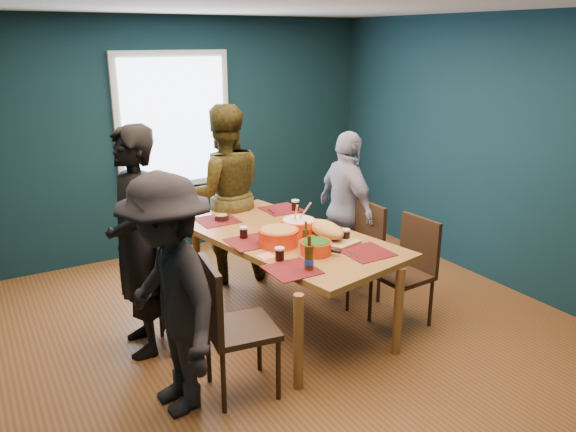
{
  "coord_description": "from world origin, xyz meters",
  "views": [
    {
      "loc": [
        -2.13,
        -3.74,
        2.46
      ],
      "look_at": [
        0.22,
        0.27,
        0.97
      ],
      "focal_mm": 35.0,
      "sensor_mm": 36.0,
      "label": 1
    }
  ],
  "objects_px": {
    "chair_left_mid": "(174,283)",
    "chair_right_mid": "(361,244)",
    "person_far_left": "(136,243)",
    "bowl_dumpling": "(298,226)",
    "bowl_salad": "(279,236)",
    "cutting_board": "(326,231)",
    "chair_right_near": "(410,263)",
    "person_right": "(347,209)",
    "chair_left_near": "(228,319)",
    "bowl_herbs": "(316,247)",
    "chair_right_far": "(338,234)",
    "person_near_left": "(169,296)",
    "chair_left_far": "(168,258)",
    "dining_table": "(286,243)",
    "person_back": "(224,194)"
  },
  "relations": [
    {
      "from": "chair_left_mid",
      "to": "chair_right_mid",
      "type": "xyz_separation_m",
      "value": [
        1.86,
        -0.05,
        -0.01
      ]
    },
    {
      "from": "chair_left_mid",
      "to": "person_far_left",
      "type": "height_order",
      "value": "person_far_left"
    },
    {
      "from": "chair_right_mid",
      "to": "bowl_dumpling",
      "type": "relative_size",
      "value": 3.05
    },
    {
      "from": "bowl_salad",
      "to": "cutting_board",
      "type": "bearing_deg",
      "value": -11.1
    },
    {
      "from": "chair_right_near",
      "to": "person_right",
      "type": "xyz_separation_m",
      "value": [
        0.03,
        1.0,
        0.23
      ]
    },
    {
      "from": "chair_left_near",
      "to": "chair_right_near",
      "type": "bearing_deg",
      "value": 13.75
    },
    {
      "from": "chair_left_mid",
      "to": "chair_right_near",
      "type": "relative_size",
      "value": 1.0
    },
    {
      "from": "bowl_salad",
      "to": "bowl_herbs",
      "type": "xyz_separation_m",
      "value": [
        0.15,
        -0.33,
        -0.02
      ]
    },
    {
      "from": "chair_left_mid",
      "to": "bowl_salad",
      "type": "height_order",
      "value": "chair_left_mid"
    },
    {
      "from": "chair_right_mid",
      "to": "bowl_herbs",
      "type": "height_order",
      "value": "chair_right_mid"
    },
    {
      "from": "chair_right_near",
      "to": "bowl_herbs",
      "type": "xyz_separation_m",
      "value": [
        -0.94,
        0.09,
        0.3
      ]
    },
    {
      "from": "chair_right_far",
      "to": "bowl_dumpling",
      "type": "distance_m",
      "value": 1.01
    },
    {
      "from": "bowl_salad",
      "to": "chair_right_mid",
      "type": "bearing_deg",
      "value": 10.38
    },
    {
      "from": "person_far_left",
      "to": "person_right",
      "type": "height_order",
      "value": "person_far_left"
    },
    {
      "from": "person_near_left",
      "to": "chair_left_far",
      "type": "bearing_deg",
      "value": 158.07
    },
    {
      "from": "person_near_left",
      "to": "chair_left_mid",
      "type": "bearing_deg",
      "value": 155.21
    },
    {
      "from": "chair_left_far",
      "to": "bowl_dumpling",
      "type": "height_order",
      "value": "bowl_dumpling"
    },
    {
      "from": "dining_table",
      "to": "person_right",
      "type": "distance_m",
      "value": 1.04
    },
    {
      "from": "person_back",
      "to": "bowl_salad",
      "type": "xyz_separation_m",
      "value": [
        -0.09,
        -1.3,
        -0.04
      ]
    },
    {
      "from": "chair_right_far",
      "to": "chair_right_mid",
      "type": "xyz_separation_m",
      "value": [
        -0.07,
        -0.48,
        0.05
      ]
    },
    {
      "from": "chair_right_near",
      "to": "bowl_herbs",
      "type": "distance_m",
      "value": 0.99
    },
    {
      "from": "person_near_left",
      "to": "chair_right_near",
      "type": "bearing_deg",
      "value": 88.89
    },
    {
      "from": "chair_right_near",
      "to": "bowl_salad",
      "type": "xyz_separation_m",
      "value": [
        -1.09,
        0.43,
        0.32
      ]
    },
    {
      "from": "chair_left_near",
      "to": "person_far_left",
      "type": "relative_size",
      "value": 0.56
    },
    {
      "from": "dining_table",
      "to": "chair_right_far",
      "type": "relative_size",
      "value": 2.64
    },
    {
      "from": "chair_left_near",
      "to": "bowl_salad",
      "type": "xyz_separation_m",
      "value": [
        0.75,
        0.61,
        0.28
      ]
    },
    {
      "from": "chair_left_mid",
      "to": "bowl_herbs",
      "type": "relative_size",
      "value": 3.81
    },
    {
      "from": "chair_left_mid",
      "to": "chair_right_far",
      "type": "height_order",
      "value": "chair_left_mid"
    },
    {
      "from": "chair_left_far",
      "to": "chair_left_near",
      "type": "xyz_separation_m",
      "value": [
        -0.06,
        -1.44,
        0.06
      ]
    },
    {
      "from": "chair_left_near",
      "to": "person_back",
      "type": "height_order",
      "value": "person_back"
    },
    {
      "from": "chair_left_mid",
      "to": "person_back",
      "type": "bearing_deg",
      "value": 54.87
    },
    {
      "from": "chair_left_mid",
      "to": "cutting_board",
      "type": "height_order",
      "value": "chair_left_mid"
    },
    {
      "from": "dining_table",
      "to": "chair_right_far",
      "type": "xyz_separation_m",
      "value": [
        0.92,
        0.49,
        -0.23
      ]
    },
    {
      "from": "dining_table",
      "to": "bowl_dumpling",
      "type": "relative_size",
      "value": 7.29
    },
    {
      "from": "chair_left_near",
      "to": "chair_left_mid",
      "type": "bearing_deg",
      "value": 104.06
    },
    {
      "from": "person_back",
      "to": "bowl_dumpling",
      "type": "bearing_deg",
      "value": 112.94
    },
    {
      "from": "chair_left_far",
      "to": "chair_left_near",
      "type": "relative_size",
      "value": 0.91
    },
    {
      "from": "person_back",
      "to": "bowl_herbs",
      "type": "height_order",
      "value": "person_back"
    },
    {
      "from": "dining_table",
      "to": "bowl_herbs",
      "type": "height_order",
      "value": "bowl_herbs"
    },
    {
      "from": "chair_left_far",
      "to": "bowl_herbs",
      "type": "height_order",
      "value": "chair_left_far"
    },
    {
      "from": "person_back",
      "to": "cutting_board",
      "type": "distance_m",
      "value": 1.42
    },
    {
      "from": "chair_right_far",
      "to": "person_near_left",
      "type": "distance_m",
      "value": 2.55
    },
    {
      "from": "chair_left_far",
      "to": "person_back",
      "type": "bearing_deg",
      "value": 24.74
    },
    {
      "from": "bowl_herbs",
      "to": "person_right",
      "type": "bearing_deg",
      "value": 43.13
    },
    {
      "from": "person_far_left",
      "to": "chair_left_far",
      "type": "bearing_deg",
      "value": 146.38
    },
    {
      "from": "person_right",
      "to": "bowl_dumpling",
      "type": "xyz_separation_m",
      "value": [
        -0.83,
        -0.42,
        0.08
      ]
    },
    {
      "from": "chair_left_mid",
      "to": "person_near_left",
      "type": "height_order",
      "value": "person_near_left"
    },
    {
      "from": "chair_left_far",
      "to": "bowl_dumpling",
      "type": "distance_m",
      "value": 1.24
    },
    {
      "from": "person_right",
      "to": "bowl_herbs",
      "type": "relative_size",
      "value": 6.28
    },
    {
      "from": "chair_right_mid",
      "to": "bowl_dumpling",
      "type": "height_order",
      "value": "bowl_dumpling"
    }
  ]
}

